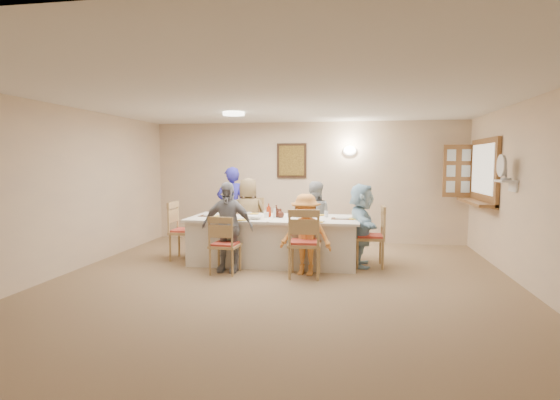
% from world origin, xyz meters
% --- Properties ---
extents(ground, '(7.00, 7.00, 0.00)m').
position_xyz_m(ground, '(0.00, 0.00, 0.00)').
color(ground, '#9A7D61').
extents(room_walls, '(7.00, 7.00, 7.00)m').
position_xyz_m(room_walls, '(0.00, 0.00, 1.51)').
color(room_walls, beige).
rests_on(room_walls, ground).
extents(wall_picture, '(0.62, 0.05, 0.72)m').
position_xyz_m(wall_picture, '(-0.30, 3.46, 1.70)').
color(wall_picture, '#382113').
rests_on(wall_picture, room_walls).
extents(wall_sconce, '(0.26, 0.09, 0.18)m').
position_xyz_m(wall_sconce, '(0.90, 3.44, 1.90)').
color(wall_sconce, white).
rests_on(wall_sconce, room_walls).
extents(ceiling_light, '(0.36, 0.36, 0.05)m').
position_xyz_m(ceiling_light, '(-1.00, 1.50, 2.47)').
color(ceiling_light, white).
rests_on(ceiling_light, room_walls).
extents(serving_hatch, '(0.06, 1.50, 1.15)m').
position_xyz_m(serving_hatch, '(3.21, 2.40, 1.50)').
color(serving_hatch, brown).
rests_on(serving_hatch, room_walls).
extents(hatch_sill, '(0.30, 1.50, 0.05)m').
position_xyz_m(hatch_sill, '(3.09, 2.40, 0.97)').
color(hatch_sill, brown).
rests_on(hatch_sill, room_walls).
extents(shutter_door, '(0.55, 0.04, 1.00)m').
position_xyz_m(shutter_door, '(2.95, 3.16, 1.50)').
color(shutter_door, brown).
rests_on(shutter_door, room_walls).
extents(fan_shelf, '(0.22, 0.36, 0.03)m').
position_xyz_m(fan_shelf, '(3.13, 1.05, 1.40)').
color(fan_shelf, white).
rests_on(fan_shelf, room_walls).
extents(desk_fan, '(0.30, 0.30, 0.28)m').
position_xyz_m(desk_fan, '(3.10, 1.05, 1.55)').
color(desk_fan, '#A5A5A8').
rests_on(desk_fan, fan_shelf).
extents(dining_table, '(2.78, 1.18, 0.76)m').
position_xyz_m(dining_table, '(-0.30, 1.41, 0.38)').
color(dining_table, silver).
rests_on(dining_table, ground).
extents(chair_back_left, '(0.49, 0.49, 1.01)m').
position_xyz_m(chair_back_left, '(-0.90, 2.21, 0.50)').
color(chair_back_left, tan).
rests_on(chair_back_left, ground).
extents(chair_back_right, '(0.54, 0.54, 0.97)m').
position_xyz_m(chair_back_right, '(0.30, 2.21, 0.48)').
color(chair_back_right, tan).
rests_on(chair_back_right, ground).
extents(chair_front_left, '(0.45, 0.45, 0.89)m').
position_xyz_m(chair_front_left, '(-0.90, 0.61, 0.44)').
color(chair_front_left, tan).
rests_on(chair_front_left, ground).
extents(chair_front_right, '(0.51, 0.51, 1.02)m').
position_xyz_m(chair_front_right, '(0.30, 0.61, 0.51)').
color(chair_front_right, tan).
rests_on(chair_front_right, ground).
extents(chair_left_end, '(0.48, 0.48, 1.00)m').
position_xyz_m(chair_left_end, '(-1.85, 1.41, 0.50)').
color(chair_left_end, tan).
rests_on(chair_left_end, ground).
extents(chair_right_end, '(0.49, 0.49, 0.99)m').
position_xyz_m(chair_right_end, '(1.25, 1.41, 0.49)').
color(chair_right_end, tan).
rests_on(chair_right_end, ground).
extents(diner_back_left, '(0.85, 0.71, 1.39)m').
position_xyz_m(diner_back_left, '(-0.90, 2.09, 0.69)').
color(diner_back_left, brown).
rests_on(diner_back_left, ground).
extents(diner_back_right, '(0.72, 0.60, 1.33)m').
position_xyz_m(diner_back_right, '(0.30, 2.09, 0.67)').
color(diner_back_right, '#959CA2').
rests_on(diner_back_right, ground).
extents(diner_front_left, '(0.83, 0.39, 1.37)m').
position_xyz_m(diner_front_left, '(-0.90, 0.73, 0.69)').
color(diner_front_left, gray).
rests_on(diner_front_left, ground).
extents(diner_front_right, '(0.92, 0.69, 1.21)m').
position_xyz_m(diner_front_right, '(0.30, 0.73, 0.60)').
color(diner_front_right, '#F29943').
rests_on(diner_front_right, ground).
extents(diner_right_end, '(1.26, 0.49, 1.33)m').
position_xyz_m(diner_right_end, '(1.12, 1.41, 0.67)').
color(diner_right_end, '#B0DEF7').
rests_on(diner_right_end, ground).
extents(caregiver, '(0.80, 0.72, 1.58)m').
position_xyz_m(caregiver, '(-1.35, 2.56, 0.79)').
color(caregiver, '#2928A4').
rests_on(caregiver, ground).
extents(placemat_fl, '(0.38, 0.28, 0.01)m').
position_xyz_m(placemat_fl, '(-0.90, 0.99, 0.76)').
color(placemat_fl, '#472B19').
rests_on(placemat_fl, dining_table).
extents(plate_fl, '(0.25, 0.25, 0.02)m').
position_xyz_m(plate_fl, '(-0.90, 0.99, 0.77)').
color(plate_fl, white).
rests_on(plate_fl, dining_table).
extents(napkin_fl, '(0.14, 0.14, 0.01)m').
position_xyz_m(napkin_fl, '(-0.72, 0.94, 0.77)').
color(napkin_fl, gold).
rests_on(napkin_fl, dining_table).
extents(placemat_fr, '(0.33, 0.24, 0.01)m').
position_xyz_m(placemat_fr, '(0.30, 0.99, 0.76)').
color(placemat_fr, '#472B19').
rests_on(placemat_fr, dining_table).
extents(plate_fr, '(0.23, 0.23, 0.01)m').
position_xyz_m(plate_fr, '(0.30, 0.99, 0.77)').
color(plate_fr, white).
rests_on(plate_fr, dining_table).
extents(napkin_fr, '(0.13, 0.13, 0.01)m').
position_xyz_m(napkin_fr, '(0.48, 0.94, 0.77)').
color(napkin_fr, gold).
rests_on(napkin_fr, dining_table).
extents(placemat_bl, '(0.32, 0.24, 0.01)m').
position_xyz_m(placemat_bl, '(-0.90, 1.83, 0.76)').
color(placemat_bl, '#472B19').
rests_on(placemat_bl, dining_table).
extents(plate_bl, '(0.25, 0.25, 0.02)m').
position_xyz_m(plate_bl, '(-0.90, 1.83, 0.77)').
color(plate_bl, white).
rests_on(plate_bl, dining_table).
extents(napkin_bl, '(0.14, 0.14, 0.01)m').
position_xyz_m(napkin_bl, '(-0.72, 1.78, 0.77)').
color(napkin_bl, gold).
rests_on(napkin_bl, dining_table).
extents(placemat_br, '(0.35, 0.26, 0.01)m').
position_xyz_m(placemat_br, '(0.30, 1.83, 0.76)').
color(placemat_br, '#472B19').
rests_on(placemat_br, dining_table).
extents(plate_br, '(0.24, 0.24, 0.02)m').
position_xyz_m(plate_br, '(0.30, 1.83, 0.77)').
color(plate_br, white).
rests_on(plate_br, dining_table).
extents(napkin_br, '(0.15, 0.15, 0.01)m').
position_xyz_m(napkin_br, '(0.48, 1.78, 0.77)').
color(napkin_br, gold).
rests_on(napkin_br, dining_table).
extents(placemat_le, '(0.36, 0.26, 0.01)m').
position_xyz_m(placemat_le, '(-1.40, 1.41, 0.76)').
color(placemat_le, '#472B19').
rests_on(placemat_le, dining_table).
extents(plate_le, '(0.23, 0.23, 0.01)m').
position_xyz_m(plate_le, '(-1.40, 1.41, 0.77)').
color(plate_le, white).
rests_on(plate_le, dining_table).
extents(napkin_le, '(0.15, 0.15, 0.01)m').
position_xyz_m(napkin_le, '(-1.22, 1.36, 0.77)').
color(napkin_le, gold).
rests_on(napkin_le, dining_table).
extents(placemat_re, '(0.36, 0.26, 0.01)m').
position_xyz_m(placemat_re, '(0.82, 1.41, 0.76)').
color(placemat_re, '#472B19').
rests_on(placemat_re, dining_table).
extents(plate_re, '(0.23, 0.23, 0.01)m').
position_xyz_m(plate_re, '(0.82, 1.41, 0.77)').
color(plate_re, white).
rests_on(plate_re, dining_table).
extents(napkin_re, '(0.14, 0.14, 0.01)m').
position_xyz_m(napkin_re, '(1.00, 1.36, 0.77)').
color(napkin_re, gold).
rests_on(napkin_re, dining_table).
extents(teacup_a, '(0.11, 0.11, 0.09)m').
position_xyz_m(teacup_a, '(-1.08, 1.06, 0.80)').
color(teacup_a, white).
rests_on(teacup_a, dining_table).
extents(teacup_b, '(0.10, 0.10, 0.08)m').
position_xyz_m(teacup_b, '(0.11, 1.92, 0.80)').
color(teacup_b, white).
rests_on(teacup_b, dining_table).
extents(bowl_a, '(0.25, 0.25, 0.06)m').
position_xyz_m(bowl_a, '(-0.55, 1.14, 0.79)').
color(bowl_a, white).
rests_on(bowl_a, dining_table).
extents(bowl_b, '(0.26, 0.26, 0.06)m').
position_xyz_m(bowl_b, '(0.04, 1.70, 0.79)').
color(bowl_b, white).
rests_on(bowl_b, dining_table).
extents(condiment_ketchup, '(0.09, 0.09, 0.23)m').
position_xyz_m(condiment_ketchup, '(-0.40, 1.45, 0.87)').
color(condiment_ketchup, '#B32F0F').
rests_on(condiment_ketchup, dining_table).
extents(condiment_brown, '(0.16, 0.16, 0.20)m').
position_xyz_m(condiment_brown, '(-0.27, 1.45, 0.86)').
color(condiment_brown, '#3F1A10').
rests_on(condiment_brown, dining_table).
extents(condiment_malt, '(0.15, 0.15, 0.15)m').
position_xyz_m(condiment_malt, '(-0.19, 1.38, 0.83)').
color(condiment_malt, '#3F1A10').
rests_on(condiment_malt, dining_table).
extents(drinking_glass, '(0.07, 0.07, 0.10)m').
position_xyz_m(drinking_glass, '(-0.45, 1.46, 0.82)').
color(drinking_glass, silver).
rests_on(drinking_glass, dining_table).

